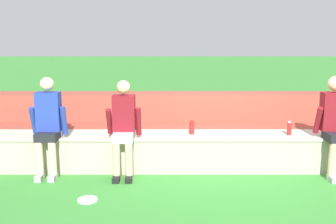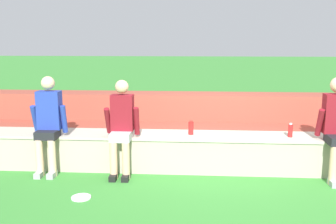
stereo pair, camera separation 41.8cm
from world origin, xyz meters
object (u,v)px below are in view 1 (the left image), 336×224
(water_bottle_near_left, at_px, (191,128))
(frisbee, at_px, (87,200))
(person_far_left, at_px, (47,124))
(person_left_of_center, at_px, (123,126))
(person_center, at_px, (334,123))
(water_bottle_mid_left, at_px, (288,128))

(water_bottle_near_left, height_order, frisbee, water_bottle_near_left)
(person_far_left, height_order, water_bottle_near_left, person_far_left)
(person_far_left, bearing_deg, water_bottle_near_left, 7.89)
(person_far_left, distance_m, person_left_of_center, 1.11)
(frisbee, bearing_deg, person_far_left, 128.52)
(person_left_of_center, distance_m, person_center, 3.09)
(person_center, height_order, frisbee, person_center)
(frisbee, bearing_deg, water_bottle_mid_left, 22.26)
(person_left_of_center, distance_m, water_bottle_near_left, 1.07)
(person_left_of_center, height_order, frisbee, person_left_of_center)
(person_far_left, bearing_deg, frisbee, -51.48)
(person_left_of_center, xyz_separation_m, water_bottle_near_left, (1.01, 0.32, -0.10))
(frisbee, bearing_deg, person_center, 15.14)
(water_bottle_mid_left, bearing_deg, person_far_left, -176.17)
(person_left_of_center, xyz_separation_m, frisbee, (-0.37, -0.91, -0.74))
(person_far_left, distance_m, person_center, 4.19)
(person_center, bearing_deg, water_bottle_near_left, 172.03)
(person_center, bearing_deg, water_bottle_mid_left, 158.09)
(person_far_left, height_order, frisbee, person_far_left)
(water_bottle_near_left, bearing_deg, person_far_left, -172.11)
(person_far_left, height_order, person_left_of_center, person_far_left)
(person_left_of_center, bearing_deg, water_bottle_near_left, 17.36)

